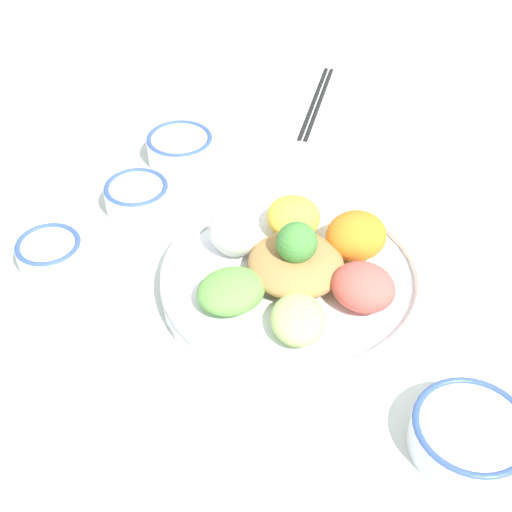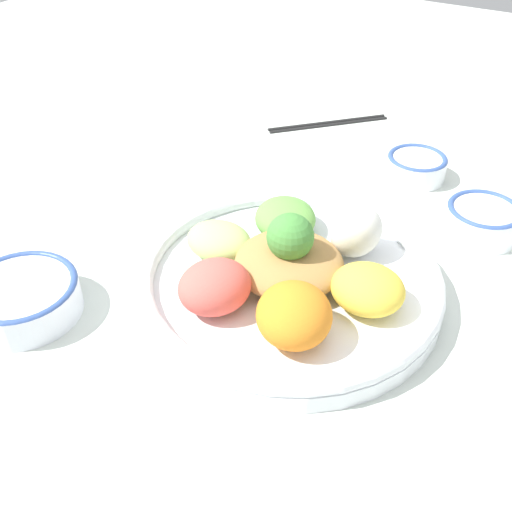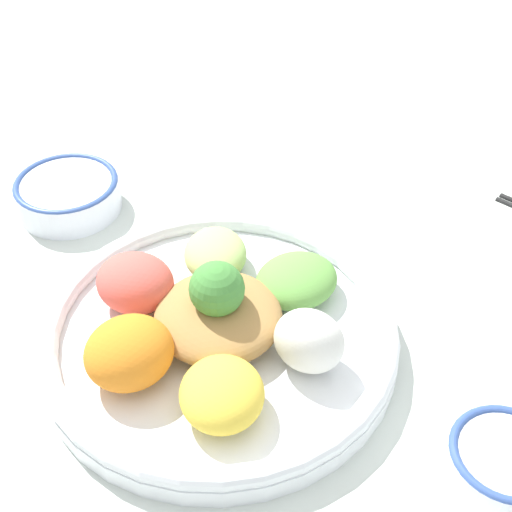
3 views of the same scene
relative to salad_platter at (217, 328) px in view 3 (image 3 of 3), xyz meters
The scene contains 4 objects.
ground_plane 0.05m from the salad_platter, 161.22° to the right, with size 2.40×2.40×0.00m, color silver.
salad_platter is the anchor object (origin of this frame).
sauce_bowl_red 0.28m from the salad_platter, 53.24° to the right, with size 0.12×0.12×0.04m.
rice_bowl_plain 0.27m from the salad_platter, 145.28° to the left, with size 0.09×0.09×0.04m.
Camera 3 is at (0.03, 0.46, 0.51)m, focal length 50.00 mm.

